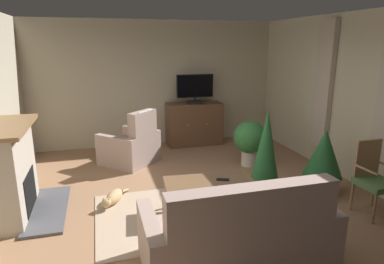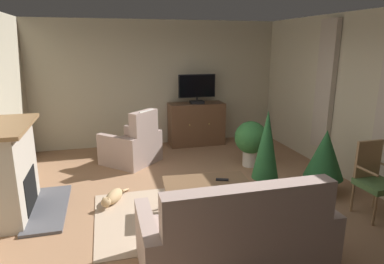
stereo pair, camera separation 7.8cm
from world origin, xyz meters
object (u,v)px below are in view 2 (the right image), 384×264
tv_remote (222,180)px  armchair_angled_to_table (133,147)px  potted_plant_small_fern_corner (266,150)px  potted_plant_on_hearth_side (251,139)px  cat (113,197)px  fireplace (11,172)px  potted_plant_leafy_by_curtain (325,159)px  tv_cabinet (196,125)px  television (197,88)px  sofa_floral (236,238)px  side_chair_far_end (374,178)px  coffee_table (206,184)px

tv_remote → armchair_angled_to_table: armchair_angled_to_table is taller
potted_plant_small_fern_corner → tv_remote: bearing=-156.6°
potted_plant_on_hearth_side → cat: 2.78m
fireplace → potted_plant_leafy_by_curtain: (4.45, -0.53, -0.03)m
fireplace → tv_remote: (2.74, -0.70, -0.12)m
fireplace → tv_cabinet: size_ratio=1.14×
fireplace → television: 4.18m
tv_remote → armchair_angled_to_table: size_ratio=0.13×
sofa_floral → tv_remote: bearing=77.3°
potted_plant_small_fern_corner → television: bearing=95.5°
armchair_angled_to_table → cat: armchair_angled_to_table is taller
side_chair_far_end → television: bearing=110.6°
coffee_table → cat: 1.41m
television → potted_plant_small_fern_corner: 2.92m
television → cat: bearing=-128.0°
tv_remote → side_chair_far_end: bearing=-174.3°
tv_cabinet → side_chair_far_end: side_chair_far_end is taller
sofa_floral → potted_plant_leafy_by_curtain: size_ratio=1.91×
side_chair_far_end → tv_cabinet: bearing=110.3°
fireplace → side_chair_far_end: fireplace is taller
tv_remote → potted_plant_small_fern_corner: bearing=-135.1°
fireplace → television: television is taller
potted_plant_small_fern_corner → tv_cabinet: bearing=95.4°
television → potted_plant_leafy_by_curtain: 3.32m
tv_cabinet → tv_remote: 3.29m
coffee_table → potted_plant_leafy_by_curtain: bearing=3.9°
side_chair_far_end → tv_remote: bearing=164.2°
sofa_floral → potted_plant_on_hearth_side: bearing=62.9°
coffee_table → tv_remote: tv_remote is taller
armchair_angled_to_table → tv_cabinet: bearing=30.7°
tv_cabinet → television: (0.00, -0.05, 0.85)m
cat → television: bearing=52.0°
coffee_table → potted_plant_leafy_by_curtain: 1.93m
television → armchair_angled_to_table: television is taller
fireplace → potted_plant_small_fern_corner: 3.57m
potted_plant_on_hearth_side → potted_plant_leafy_by_curtain: bearing=-68.5°
fireplace → side_chair_far_end: 4.85m
coffee_table → armchair_angled_to_table: armchair_angled_to_table is taller
tv_remote → potted_plant_leafy_by_curtain: 1.72m
coffee_table → armchair_angled_to_table: 2.42m
fireplace → potted_plant_on_hearth_side: (3.88, 0.90, -0.08)m
television → side_chair_far_end: television is taller
coffee_table → potted_plant_leafy_by_curtain: (1.92, 0.13, 0.14)m
fireplace → cat: 1.40m
tv_cabinet → potted_plant_leafy_by_curtain: potted_plant_leafy_by_curtain is taller
potted_plant_on_hearth_side → cat: (-2.58, -0.94, -0.43)m
fireplace → cat: (1.30, -0.04, -0.50)m
armchair_angled_to_table → coffee_table: bearing=-71.4°
television → sofa_floral: 4.50m
coffee_table → tv_remote: 0.23m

